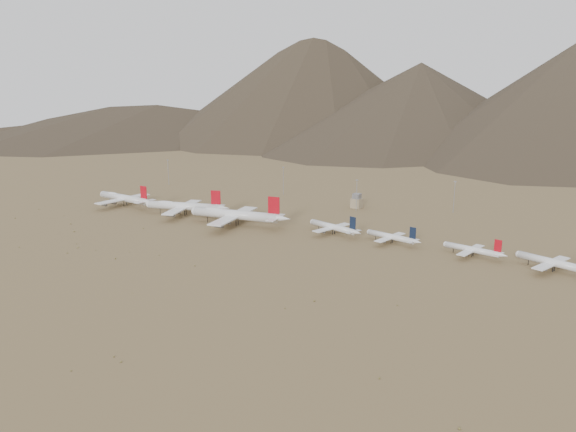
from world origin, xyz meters
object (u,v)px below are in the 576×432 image
Objects in this scene: widebody_centre at (184,206)px; narrowbody_b at (392,237)px; widebody_west at (124,198)px; control_tower at (357,202)px; widebody_east at (236,215)px; narrowbody_a at (334,227)px.

narrowbody_b is (167.34, 14.71, -2.83)m from widebody_centre.
widebody_west is 5.52× the size of control_tower.
widebody_centre reaches higher than widebody_west.
widebody_east reaches higher than control_tower.
narrowbody_b is at bearing 7.27° from widebody_west.
widebody_centre is at bearing 164.72° from widebody_east.
control_tower is at bearing 33.53° from widebody_west.
widebody_east reaches higher than narrowbody_a.
narrowbody_b reaches higher than control_tower.
widebody_centre is 1.50× the size of narrowbody_a.
narrowbody_a is at bearing 8.00° from widebody_west.
widebody_east is (118.74, -0.74, 1.31)m from widebody_west.
widebody_centre is (65.10, 2.70, 0.41)m from widebody_west.
narrowbody_a is 85.14m from control_tower.
widebody_east is 73.53m from narrowbody_a.
narrowbody_a is 42.35m from narrowbody_b.
widebody_east is at bearing -22.05° from widebody_centre.
widebody_east is 1.93× the size of narrowbody_b.
widebody_west reaches higher than control_tower.
widebody_west is at bearing 163.98° from widebody_centre.
widebody_east reaches higher than widebody_west.
widebody_west is at bearing -149.45° from control_tower.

